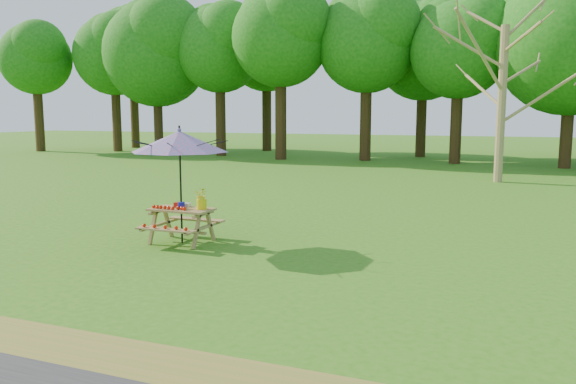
% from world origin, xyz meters
% --- Properties ---
extents(ground, '(120.00, 120.00, 0.00)m').
position_xyz_m(ground, '(0.00, 0.00, 0.00)').
color(ground, '#2F6C14').
rests_on(ground, ground).
extents(drygrass_strip, '(120.00, 1.20, 0.01)m').
position_xyz_m(drygrass_strip, '(0.00, -2.80, 0.00)').
color(drygrass_strip, olive).
rests_on(drygrass_strip, ground).
extents(treeline, '(60.00, 12.00, 16.00)m').
position_xyz_m(treeline, '(0.00, 22.00, 8.00)').
color(treeline, '#136110').
rests_on(treeline, ground).
extents(picnic_table, '(1.20, 1.32, 0.67)m').
position_xyz_m(picnic_table, '(-0.98, 2.06, 0.33)').
color(picnic_table, olive).
rests_on(picnic_table, ground).
extents(patio_umbrella, '(2.37, 2.37, 2.25)m').
position_xyz_m(patio_umbrella, '(-0.98, 2.06, 1.95)').
color(patio_umbrella, black).
rests_on(patio_umbrella, ground).
extents(produce_bins, '(0.28, 0.40, 0.13)m').
position_xyz_m(produce_bins, '(-1.00, 2.11, 0.72)').
color(produce_bins, '#B31D0E').
rests_on(produce_bins, picnic_table).
extents(tomatoes_row, '(0.77, 0.13, 0.07)m').
position_xyz_m(tomatoes_row, '(-1.13, 1.88, 0.71)').
color(tomatoes_row, red).
rests_on(tomatoes_row, picnic_table).
extents(flower_bucket, '(0.27, 0.24, 0.41)m').
position_xyz_m(flower_bucket, '(-0.57, 2.14, 0.89)').
color(flower_bucket, yellow).
rests_on(flower_bucket, picnic_table).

